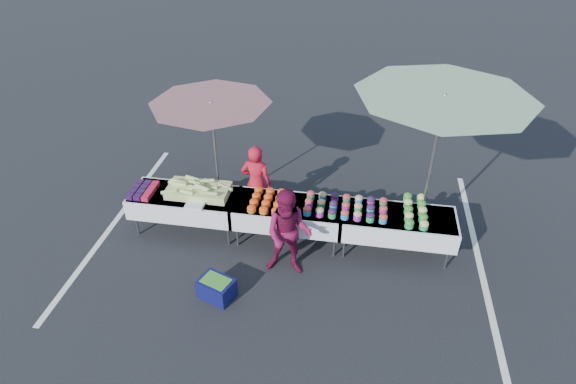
% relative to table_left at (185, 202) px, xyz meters
% --- Properties ---
extents(ground, '(80.00, 80.00, 0.00)m').
position_rel_table_left_xyz_m(ground, '(1.80, 0.00, -0.58)').
color(ground, black).
extents(stripe_left, '(0.10, 5.00, 0.00)m').
position_rel_table_left_xyz_m(stripe_left, '(-1.40, 0.00, -0.58)').
color(stripe_left, silver).
rests_on(stripe_left, ground).
extents(stripe_right, '(0.10, 5.00, 0.00)m').
position_rel_table_left_xyz_m(stripe_right, '(5.00, 0.00, -0.58)').
color(stripe_right, silver).
rests_on(stripe_right, ground).
extents(table_left, '(1.86, 0.81, 0.75)m').
position_rel_table_left_xyz_m(table_left, '(0.00, 0.00, 0.00)').
color(table_left, white).
rests_on(table_left, ground).
extents(table_center, '(1.86, 0.81, 0.75)m').
position_rel_table_left_xyz_m(table_center, '(1.80, 0.00, 0.00)').
color(table_center, white).
rests_on(table_center, ground).
extents(table_right, '(1.86, 0.81, 0.75)m').
position_rel_table_left_xyz_m(table_right, '(3.60, 0.00, 0.00)').
color(table_right, white).
rests_on(table_right, ground).
extents(berry_punnets, '(0.40, 0.54, 0.08)m').
position_rel_table_left_xyz_m(berry_punnets, '(-0.71, -0.06, 0.21)').
color(berry_punnets, black).
rests_on(berry_punnets, table_left).
extents(corn_pile, '(1.16, 0.57, 0.26)m').
position_rel_table_left_xyz_m(corn_pile, '(0.24, 0.04, 0.25)').
color(corn_pile, '#A1B35C').
rests_on(corn_pile, table_left).
extents(plastic_bags, '(0.30, 0.25, 0.05)m').
position_rel_table_left_xyz_m(plastic_bags, '(0.30, -0.30, 0.19)').
color(plastic_bags, white).
rests_on(plastic_bags, table_left).
extents(carrot_bowls, '(0.55, 0.69, 0.11)m').
position_rel_table_left_xyz_m(carrot_bowls, '(1.45, -0.01, 0.22)').
color(carrot_bowls, '#D36317').
rests_on(carrot_bowls, table_center).
extents(potato_cups, '(1.34, 0.58, 0.16)m').
position_rel_table_left_xyz_m(potato_cups, '(2.75, 0.00, 0.25)').
color(potato_cups, '#2A7CC4').
rests_on(potato_cups, table_right).
extents(bean_baskets, '(0.36, 0.86, 0.15)m').
position_rel_table_left_xyz_m(bean_baskets, '(3.86, 0.08, 0.24)').
color(bean_baskets, '#25954E').
rests_on(bean_baskets, table_right).
extents(vendor, '(0.55, 0.37, 1.48)m').
position_rel_table_left_xyz_m(vendor, '(1.14, 0.55, 0.16)').
color(vendor, red).
rests_on(vendor, ground).
extents(customer, '(0.74, 0.58, 1.51)m').
position_rel_table_left_xyz_m(customer, '(1.93, -0.75, 0.17)').
color(customer, maroon).
rests_on(customer, ground).
extents(umbrella_left, '(2.45, 2.45, 2.13)m').
position_rel_table_left_xyz_m(umbrella_left, '(0.35, 0.80, 1.35)').
color(umbrella_left, black).
rests_on(umbrella_left, ground).
extents(umbrella_right, '(2.96, 2.96, 2.70)m').
position_rel_table_left_xyz_m(umbrella_right, '(4.01, 0.40, 1.87)').
color(umbrella_right, black).
rests_on(umbrella_right, ground).
extents(storage_bin, '(0.60, 0.52, 0.33)m').
position_rel_table_left_xyz_m(storage_bin, '(0.97, -1.49, -0.41)').
color(storage_bin, '#0E1047').
rests_on(storage_bin, ground).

